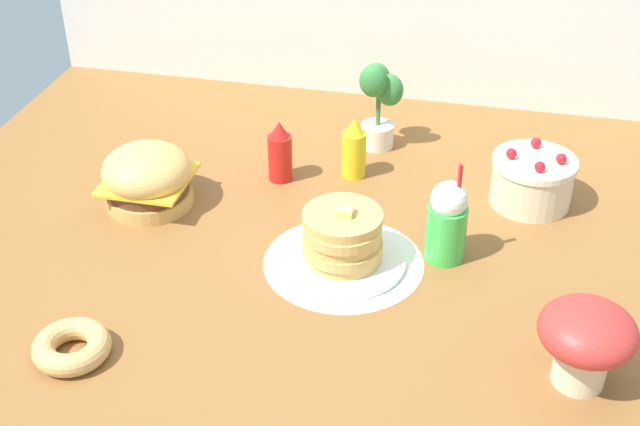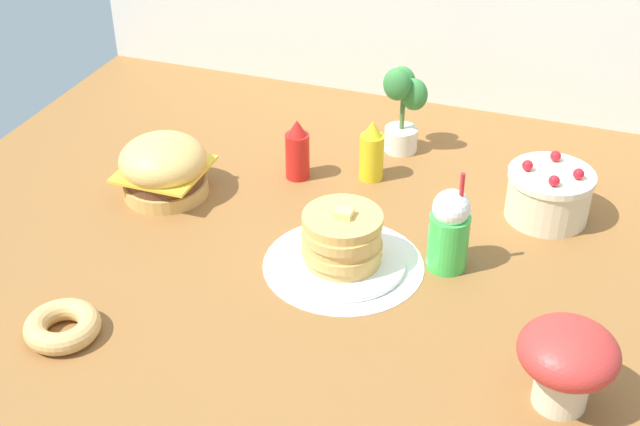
{
  "view_description": "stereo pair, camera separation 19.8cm",
  "coord_description": "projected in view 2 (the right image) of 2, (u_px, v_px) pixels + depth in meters",
  "views": [
    {
      "loc": [
        0.38,
        -1.6,
        1.23
      ],
      "look_at": [
        0.02,
        0.02,
        0.14
      ],
      "focal_mm": 48.15,
      "sensor_mm": 36.0,
      "label": 1
    },
    {
      "loc": [
        0.57,
        -1.54,
        1.23
      ],
      "look_at": [
        0.02,
        0.02,
        0.14
      ],
      "focal_mm": 48.15,
      "sensor_mm": 36.0,
      "label": 2
    }
  ],
  "objects": [
    {
      "name": "doily_mat",
      "position": [
        343.0,
        264.0,
        2.05
      ],
      "size": [
        0.39,
        0.39,
        0.0
      ],
      "primitive_type": "cylinder",
      "color": "white",
      "rests_on": "ground_plane"
    },
    {
      "name": "mustard_bottle",
      "position": [
        372.0,
        152.0,
        2.34
      ],
      "size": [
        0.07,
        0.07,
        0.18
      ],
      "color": "yellow",
      "rests_on": "ground_plane"
    },
    {
      "name": "potted_plant",
      "position": [
        403.0,
        106.0,
        2.44
      ],
      "size": [
        0.12,
        0.11,
        0.27
      ],
      "color": "white",
      "rests_on": "ground_plane"
    },
    {
      "name": "ketchup_bottle",
      "position": [
        297.0,
        151.0,
        2.35
      ],
      "size": [
        0.07,
        0.07,
        0.18
      ],
      "color": "red",
      "rests_on": "ground_plane"
    },
    {
      "name": "pancake_stack",
      "position": [
        342.0,
        243.0,
        2.01
      ],
      "size": [
        0.3,
        0.3,
        0.15
      ],
      "color": "white",
      "rests_on": "doily_mat"
    },
    {
      "name": "cream_soda_cup",
      "position": [
        449.0,
        230.0,
        1.99
      ],
      "size": [
        0.1,
        0.1,
        0.26
      ],
      "color": "green",
      "rests_on": "ground_plane"
    },
    {
      "name": "donut_pink_glaze",
      "position": [
        62.0,
        326.0,
        1.83
      ],
      "size": [
        0.16,
        0.16,
        0.05
      ],
      "color": "tan",
      "rests_on": "ground_plane"
    },
    {
      "name": "layer_cake",
      "position": [
        549.0,
        194.0,
        2.19
      ],
      "size": [
        0.22,
        0.22,
        0.16
      ],
      "color": "beige",
      "rests_on": "ground_plane"
    },
    {
      "name": "ground_plane",
      "position": [
        311.0,
        268.0,
        2.06
      ],
      "size": [
        2.19,
        1.95,
        0.02
      ],
      "primitive_type": "cube",
      "color": "brown"
    },
    {
      "name": "burger",
      "position": [
        164.0,
        167.0,
        2.28
      ],
      "size": [
        0.23,
        0.23,
        0.17
      ],
      "color": "#DBA859",
      "rests_on": "ground_plane"
    },
    {
      "name": "mushroom_stool",
      "position": [
        567.0,
        359.0,
        1.61
      ],
      "size": [
        0.19,
        0.19,
        0.18
      ],
      "color": "beige",
      "rests_on": "ground_plane"
    }
  ]
}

